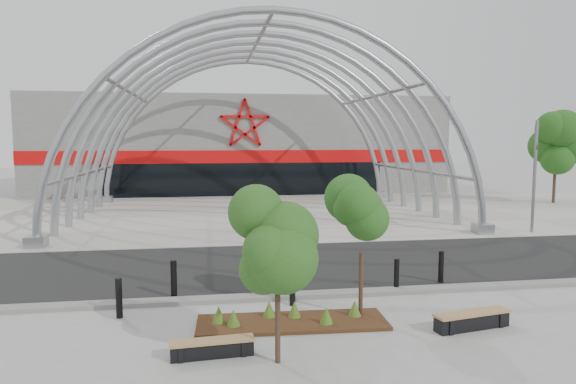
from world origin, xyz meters
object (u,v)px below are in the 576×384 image
object	(u,v)px
bench_0	(212,348)
street_tree_0	(278,242)
signal_pole	(535,175)
bench_1	(472,321)
street_tree_1	(362,226)
bollard_2	(292,287)

from	to	relation	value
bench_0	street_tree_0	bearing A→B (deg)	-20.05
signal_pole	bench_1	distance (m)	14.74
signal_pole	street_tree_1	world-z (taller)	signal_pole
street_tree_0	bollard_2	bearing A→B (deg)	75.92
signal_pole	street_tree_0	size ratio (longest dim) A/B	1.55
street_tree_1	street_tree_0	bearing A→B (deg)	-136.25
signal_pole	bollard_2	world-z (taller)	signal_pole
street_tree_0	bench_0	xyz separation A→B (m)	(-1.32, 0.48, -2.32)
signal_pole	bollard_2	distance (m)	16.04
bollard_2	street_tree_0	bearing A→B (deg)	-104.08
signal_pole	street_tree_0	bearing A→B (deg)	-138.66
street_tree_1	bench_1	xyz separation A→B (m)	(2.40, -1.22, -2.16)
street_tree_0	bollard_2	xyz separation A→B (m)	(0.88, 3.49, -1.99)
bench_0	bench_1	size ratio (longest dim) A/B	0.89
street_tree_0	signal_pole	bearing A→B (deg)	41.34
bench_0	bollard_2	size ratio (longest dim) A/B	1.76
bench_0	street_tree_1	bearing A→B (deg)	26.32
bench_0	bench_1	world-z (taller)	bench_1
bollard_2	street_tree_1	bearing A→B (deg)	-35.85
signal_pole	bollard_2	bearing A→B (deg)	-146.07
street_tree_0	street_tree_1	bearing A→B (deg)	43.75
street_tree_1	bench_0	bearing A→B (deg)	-153.68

